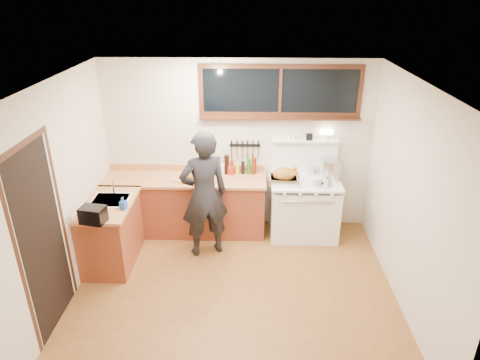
{
  "coord_description": "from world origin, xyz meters",
  "views": [
    {
      "loc": [
        0.19,
        -4.33,
        3.51
      ],
      "look_at": [
        0.05,
        0.85,
        1.15
      ],
      "focal_mm": 32.0,
      "sensor_mm": 36.0,
      "label": 1
    }
  ],
  "objects_px": {
    "vintage_stove": "(304,206)",
    "cutting_board": "(189,177)",
    "roast_turkey": "(284,177)",
    "man": "(204,195)"
  },
  "relations": [
    {
      "from": "cutting_board",
      "to": "roast_turkey",
      "type": "height_order",
      "value": "roast_turkey"
    },
    {
      "from": "vintage_stove",
      "to": "cutting_board",
      "type": "distance_m",
      "value": 1.78
    },
    {
      "from": "cutting_board",
      "to": "vintage_stove",
      "type": "bearing_deg",
      "value": 1.06
    },
    {
      "from": "cutting_board",
      "to": "roast_turkey",
      "type": "xyz_separation_m",
      "value": [
        1.38,
        -0.07,
        0.05
      ]
    },
    {
      "from": "roast_turkey",
      "to": "vintage_stove",
      "type": "bearing_deg",
      "value": 16.82
    },
    {
      "from": "cutting_board",
      "to": "roast_turkey",
      "type": "relative_size",
      "value": 1.16
    },
    {
      "from": "vintage_stove",
      "to": "man",
      "type": "height_order",
      "value": "man"
    },
    {
      "from": "man",
      "to": "roast_turkey",
      "type": "relative_size",
      "value": 4.02
    },
    {
      "from": "vintage_stove",
      "to": "cutting_board",
      "type": "height_order",
      "value": "vintage_stove"
    },
    {
      "from": "vintage_stove",
      "to": "cutting_board",
      "type": "bearing_deg",
      "value": -178.94
    }
  ]
}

